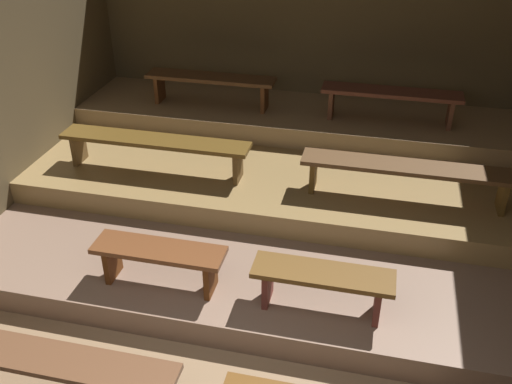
{
  "coord_description": "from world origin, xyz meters",
  "views": [
    {
      "loc": [
        0.98,
        -2.0,
        3.5
      ],
      "look_at": [
        -0.13,
        2.77,
        0.57
      ],
      "focal_mm": 39.93,
      "sensor_mm": 36.0,
      "label": 1
    }
  ],
  "objects_px": {
    "bench_middle_left": "(155,144)",
    "bench_upper_right": "(391,97)",
    "bench_floor_left": "(43,362)",
    "bench_lower_left": "(159,256)",
    "bench_upper_left": "(211,82)",
    "bench_lower_right": "(323,280)",
    "bench_middle_right": "(407,171)"
  },
  "relations": [
    {
      "from": "bench_lower_left",
      "to": "bench_middle_left",
      "type": "relative_size",
      "value": 0.55
    },
    {
      "from": "bench_floor_left",
      "to": "bench_lower_right",
      "type": "bearing_deg",
      "value": 30.3
    },
    {
      "from": "bench_lower_left",
      "to": "bench_middle_left",
      "type": "xyz_separation_m",
      "value": [
        -0.62,
        1.52,
        0.27
      ]
    },
    {
      "from": "bench_floor_left",
      "to": "bench_upper_right",
      "type": "xyz_separation_m",
      "value": [
        2.29,
        3.98,
        0.73
      ]
    },
    {
      "from": "bench_lower_right",
      "to": "bench_upper_right",
      "type": "xyz_separation_m",
      "value": [
        0.4,
        2.87,
        0.51
      ]
    },
    {
      "from": "bench_lower_right",
      "to": "bench_middle_left",
      "type": "xyz_separation_m",
      "value": [
        -2.02,
        1.52,
        0.27
      ]
    },
    {
      "from": "bench_middle_right",
      "to": "bench_lower_right",
      "type": "bearing_deg",
      "value": -112.24
    },
    {
      "from": "bench_floor_left",
      "to": "bench_upper_right",
      "type": "distance_m",
      "value": 4.64
    },
    {
      "from": "bench_lower_right",
      "to": "bench_upper_right",
      "type": "distance_m",
      "value": 2.95
    },
    {
      "from": "bench_middle_left",
      "to": "bench_upper_left",
      "type": "distance_m",
      "value": 1.39
    },
    {
      "from": "bench_middle_left",
      "to": "bench_upper_right",
      "type": "height_order",
      "value": "bench_upper_right"
    },
    {
      "from": "bench_floor_left",
      "to": "bench_middle_right",
      "type": "xyz_separation_m",
      "value": [
        2.51,
        2.62,
        0.49
      ]
    },
    {
      "from": "bench_floor_left",
      "to": "bench_upper_left",
      "type": "xyz_separation_m",
      "value": [
        0.09,
        3.98,
        0.73
      ]
    },
    {
      "from": "bench_lower_left",
      "to": "bench_floor_left",
      "type": "bearing_deg",
      "value": -113.88
    },
    {
      "from": "bench_middle_left",
      "to": "bench_upper_left",
      "type": "xyz_separation_m",
      "value": [
        0.22,
        1.36,
        0.24
      ]
    },
    {
      "from": "bench_upper_left",
      "to": "bench_upper_right",
      "type": "bearing_deg",
      "value": 0.0
    },
    {
      "from": "bench_upper_right",
      "to": "bench_lower_left",
      "type": "bearing_deg",
      "value": -122.03
    },
    {
      "from": "bench_lower_left",
      "to": "bench_middle_left",
      "type": "bearing_deg",
      "value": 112.24
    },
    {
      "from": "bench_lower_left",
      "to": "bench_upper_left",
      "type": "distance_m",
      "value": 2.95
    },
    {
      "from": "bench_middle_right",
      "to": "bench_upper_right",
      "type": "xyz_separation_m",
      "value": [
        -0.22,
        1.36,
        0.24
      ]
    },
    {
      "from": "bench_floor_left",
      "to": "bench_middle_right",
      "type": "distance_m",
      "value": 3.66
    },
    {
      "from": "bench_lower_right",
      "to": "bench_middle_right",
      "type": "xyz_separation_m",
      "value": [
        0.62,
        1.52,
        0.27
      ]
    },
    {
      "from": "bench_floor_left",
      "to": "bench_lower_left",
      "type": "relative_size",
      "value": 1.79
    },
    {
      "from": "bench_upper_left",
      "to": "bench_upper_right",
      "type": "xyz_separation_m",
      "value": [
        2.2,
        0.0,
        0.0
      ]
    },
    {
      "from": "bench_lower_left",
      "to": "bench_upper_right",
      "type": "relative_size",
      "value": 0.71
    },
    {
      "from": "bench_upper_right",
      "to": "bench_middle_right",
      "type": "bearing_deg",
      "value": -80.79
    },
    {
      "from": "bench_middle_left",
      "to": "bench_upper_right",
      "type": "bearing_deg",
      "value": 29.29
    },
    {
      "from": "bench_lower_right",
      "to": "bench_upper_left",
      "type": "height_order",
      "value": "bench_upper_left"
    },
    {
      "from": "bench_upper_left",
      "to": "bench_upper_right",
      "type": "distance_m",
      "value": 2.2
    },
    {
      "from": "bench_floor_left",
      "to": "bench_upper_left",
      "type": "distance_m",
      "value": 4.04
    },
    {
      "from": "bench_middle_left",
      "to": "bench_upper_right",
      "type": "distance_m",
      "value": 2.78
    },
    {
      "from": "bench_lower_right",
      "to": "bench_middle_left",
      "type": "distance_m",
      "value": 2.54
    }
  ]
}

